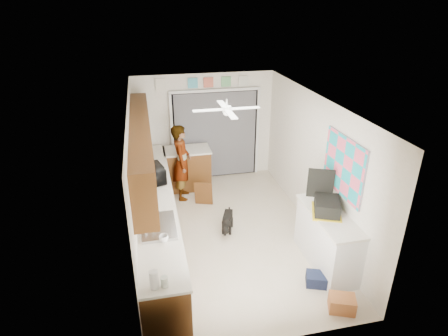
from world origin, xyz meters
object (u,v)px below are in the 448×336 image
paper_towel_roll (154,280)px  man (182,162)px  microwave (153,174)px  cardboard_box (342,304)px  cup (164,238)px  navy_crate (316,279)px  suitcase (327,206)px  soap_bottle (151,214)px  dog (228,221)px

paper_towel_roll → man: size_ratio=0.14×
paper_towel_roll → man: 3.88m
microwave → cardboard_box: microwave is taller
paper_towel_roll → cup: bearing=79.2°
paper_towel_roll → navy_crate: paper_towel_roll is taller
suitcase → navy_crate: (-0.32, -0.53, -0.95)m
man → soap_bottle: bearing=172.2°
cup → dog: size_ratio=0.25×
microwave → navy_crate: microwave is taller
dog → soap_bottle: bearing=-125.8°
paper_towel_roll → man: man is taller
cup → dog: cup is taller
paper_towel_roll → microwave: bearing=87.6°
soap_bottle → dog: soap_bottle is taller
microwave → man: man is taller
microwave → paper_towel_roll: bearing=162.3°
navy_crate → cup: bearing=172.8°
microwave → cardboard_box: (2.42, -2.75, -0.98)m
cup → navy_crate: 2.43m
man → dog: man is taller
microwave → soap_bottle: bearing=161.1°
cup → suitcase: 2.57m
navy_crate → paper_towel_roll: bearing=-165.9°
navy_crate → dog: bearing=120.3°
paper_towel_roll → suitcase: (2.73, 1.13, -0.01)m
paper_towel_roll → navy_crate: (2.41, 0.61, -0.96)m
suitcase → navy_crate: 1.14m
soap_bottle → cup: (0.14, -0.52, -0.10)m
man → dog: bearing=-147.0°
cup → man: (0.57, 2.91, -0.16)m
cardboard_box → soap_bottle: bearing=151.6°
suitcase → dog: (-1.32, 1.19, -0.85)m
microwave → paper_towel_roll: 2.80m
soap_bottle → navy_crate: (2.38, -0.80, -1.00)m
cup → dog: (1.24, 1.43, -0.79)m
microwave → soap_bottle: 1.39m
cardboard_box → dog: (-1.13, 2.27, 0.09)m
cup → man: 2.97m
man → suitcase: bearing=-134.5°
microwave → suitcase: size_ratio=1.08×
suitcase → paper_towel_roll: bearing=-134.3°
cup → soap_bottle: bearing=105.2°
dog → cardboard_box: bearing=-43.1°
navy_crate → man: man is taller
cup → microwave: bearing=91.6°
navy_crate → dog: (-1.00, 1.72, 0.11)m
cup → cardboard_box: cup is taller
microwave → dog: 1.64m
suitcase → dog: suitcase is taller
cardboard_box → navy_crate: 0.57m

